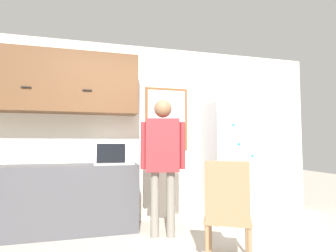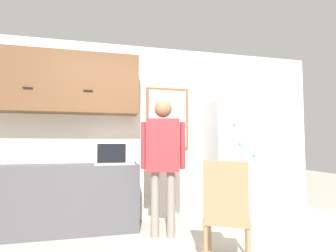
{
  "view_description": "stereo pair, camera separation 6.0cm",
  "coord_description": "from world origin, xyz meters",
  "views": [
    {
      "loc": [
        -0.61,
        -2.08,
        1.18
      ],
      "look_at": [
        0.23,
        1.07,
        1.39
      ],
      "focal_mm": 28.0,
      "sensor_mm": 36.0,
      "label": 1
    },
    {
      "loc": [
        -0.55,
        -2.1,
        1.18
      ],
      "look_at": [
        0.23,
        1.07,
        1.39
      ],
      "focal_mm": 28.0,
      "sensor_mm": 36.0,
      "label": 2
    }
  ],
  "objects": [
    {
      "name": "back_wall",
      "position": [
        0.0,
        1.97,
        1.35
      ],
      "size": [
        6.0,
        0.06,
        2.7
      ],
      "color": "silver",
      "rests_on": "ground_plane"
    },
    {
      "name": "refrigerator",
      "position": [
        1.4,
        1.61,
        0.89
      ],
      "size": [
        0.79,
        0.67,
        1.78
      ],
      "color": "silver",
      "rests_on": "ground_plane"
    },
    {
      "name": "person",
      "position": [
        0.19,
        1.19,
        1.06
      ],
      "size": [
        0.56,
        0.32,
        1.74
      ],
      "rotation": [
        0.0,
        0.0,
        -0.26
      ],
      "color": "gray",
      "rests_on": "ground_plane"
    },
    {
      "name": "chair",
      "position": [
        0.61,
        0.27,
        0.54
      ],
      "size": [
        0.61,
        0.61,
        1.01
      ],
      "rotation": [
        0.0,
        0.0,
        2.65
      ],
      "color": "#997551",
      "rests_on": "ground_plane"
    },
    {
      "name": "window",
      "position": [
        0.43,
        1.93,
        1.56
      ],
      "size": [
        0.69,
        0.05,
        0.97
      ],
      "color": "brown"
    },
    {
      "name": "upper_cabinets",
      "position": [
        -1.14,
        1.75,
        2.01
      ],
      "size": [
        2.12,
        0.4,
        0.84
      ],
      "color": "brown"
    },
    {
      "name": "microwave",
      "position": [
        -0.4,
        1.62,
        1.05
      ],
      "size": [
        0.52,
        0.39,
        0.32
      ],
      "color": "white",
      "rests_on": "counter"
    },
    {
      "name": "counter",
      "position": [
        -1.14,
        1.66,
        0.44
      ],
      "size": [
        2.12,
        0.56,
        0.89
      ],
      "color": "#4C4C51",
      "rests_on": "ground_plane"
    }
  ]
}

